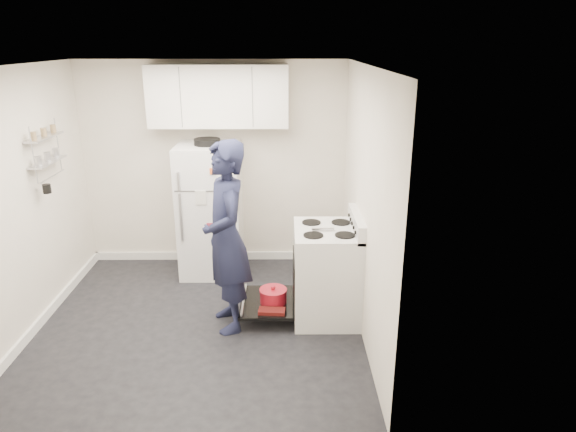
{
  "coord_description": "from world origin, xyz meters",
  "views": [
    {
      "loc": [
        0.85,
        -4.56,
        2.71
      ],
      "look_at": [
        0.89,
        0.26,
        1.05
      ],
      "focal_mm": 32.0,
      "sensor_mm": 36.0,
      "label": 1
    }
  ],
  "objects_px": {
    "refrigerator": "(211,210)",
    "person": "(226,238)",
    "open_oven_door": "(270,299)",
    "electric_range": "(325,274)"
  },
  "relations": [
    {
      "from": "refrigerator",
      "to": "open_oven_door",
      "type": "bearing_deg",
      "value": -56.77
    },
    {
      "from": "person",
      "to": "refrigerator",
      "type": "bearing_deg",
      "value": 176.91
    },
    {
      "from": "open_oven_door",
      "to": "person",
      "type": "height_order",
      "value": "person"
    },
    {
      "from": "refrigerator",
      "to": "person",
      "type": "height_order",
      "value": "person"
    },
    {
      "from": "electric_range",
      "to": "open_oven_door",
      "type": "bearing_deg",
      "value": -178.69
    },
    {
      "from": "open_oven_door",
      "to": "refrigerator",
      "type": "relative_size",
      "value": 0.43
    },
    {
      "from": "electric_range",
      "to": "open_oven_door",
      "type": "height_order",
      "value": "electric_range"
    },
    {
      "from": "electric_range",
      "to": "refrigerator",
      "type": "distance_m",
      "value": 1.73
    },
    {
      "from": "electric_range",
      "to": "open_oven_door",
      "type": "distance_m",
      "value": 0.63
    },
    {
      "from": "electric_range",
      "to": "open_oven_door",
      "type": "relative_size",
      "value": 1.57
    }
  ]
}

